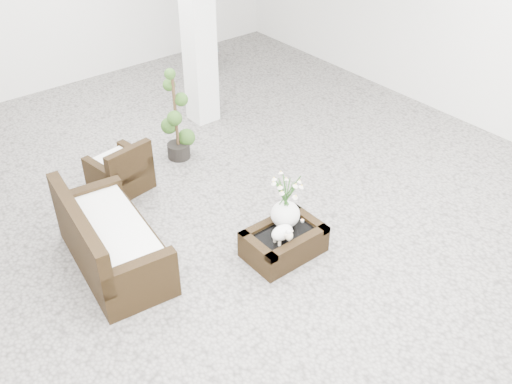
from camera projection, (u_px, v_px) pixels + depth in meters
ground at (251, 229)px, 7.16m from camera, size 11.00×11.00×0.00m
column at (197, 13)px, 8.55m from camera, size 0.40×0.40×3.50m
coffee_table at (284, 243)px, 6.70m from camera, size 0.90×0.60×0.31m
sheep_figurine at (282, 234)px, 6.42m from camera, size 0.28×0.23×0.21m
planter_narcissus at (286, 197)px, 6.49m from camera, size 0.44×0.44×0.80m
tealight at (302, 221)px, 6.77m from camera, size 0.04×0.04×0.03m
armchair at (118, 165)px, 7.69m from camera, size 0.78×0.76×0.73m
loveseat at (112, 233)px, 6.38m from camera, size 1.01×1.78×0.91m
topiary at (176, 115)px, 8.15m from camera, size 0.37×0.37×1.40m
shopper at (206, 31)px, 10.61m from camera, size 0.61×0.71×1.66m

